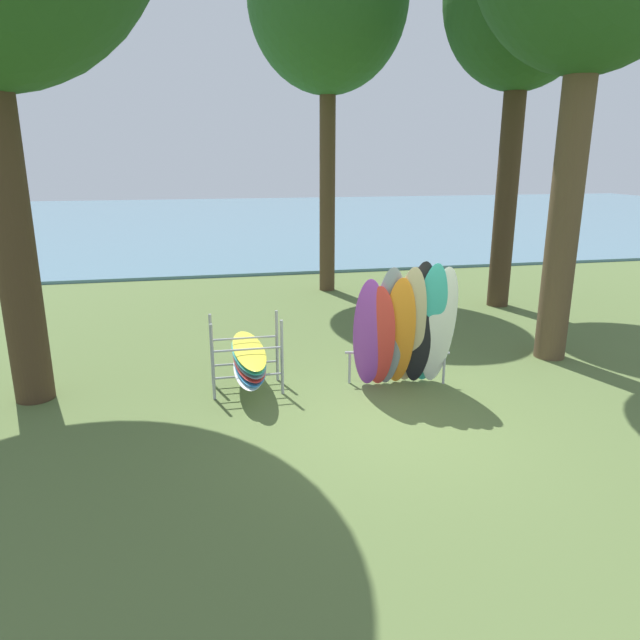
# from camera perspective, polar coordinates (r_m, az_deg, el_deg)

# --- Properties ---
(ground_plane) EXTENTS (80.00, 80.00, 0.00)m
(ground_plane) POSITION_cam_1_polar(r_m,az_deg,el_deg) (8.81, 7.66, -9.42)
(ground_plane) COLOR #566B38
(lake_water) EXTENTS (80.00, 36.00, 0.10)m
(lake_water) POSITION_cam_1_polar(r_m,az_deg,el_deg) (36.79, -7.59, 9.89)
(lake_water) COLOR slate
(lake_water) RESTS_ON ground
(tree_mid_behind) EXTENTS (3.64, 3.64, 9.41)m
(tree_mid_behind) POSITION_cam_1_polar(r_m,az_deg,el_deg) (15.76, 19.44, 27.62)
(tree_mid_behind) COLOR #42301E
(tree_mid_behind) RESTS_ON ground
(leaning_board_pile) EXTENTS (1.77, 1.01, 2.23)m
(leaning_board_pile) POSITION_cam_1_polar(r_m,az_deg,el_deg) (9.44, 8.43, -0.97)
(leaning_board_pile) COLOR purple
(leaning_board_pile) RESTS_ON ground
(board_storage_rack) EXTENTS (1.15, 2.12, 1.25)m
(board_storage_rack) POSITION_cam_1_polar(r_m,az_deg,el_deg) (9.57, -7.07, -3.74)
(board_storage_rack) COLOR #9EA0A5
(board_storage_rack) RESTS_ON ground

